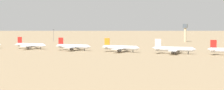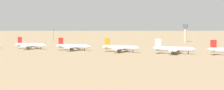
# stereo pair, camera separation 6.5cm
# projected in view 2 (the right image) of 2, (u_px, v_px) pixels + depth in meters

# --- Properties ---
(ground) EXTENTS (4000.00, 4000.00, 0.00)m
(ground) POSITION_uv_depth(u_px,v_px,m) (121.00, 52.00, 336.63)
(ground) COLOR #9E8460
(ridge_far_west) EXTENTS (283.05, 277.56, 65.31)m
(ridge_far_west) POSITION_uv_depth(u_px,v_px,m) (91.00, 19.00, 1643.66)
(ridge_far_west) COLOR slate
(ridge_far_west) RESTS_ON ground
(ridge_west) EXTENTS (273.85, 231.85, 65.86)m
(ridge_west) POSITION_uv_depth(u_px,v_px,m) (133.00, 18.00, 1332.12)
(ridge_west) COLOR slate
(ridge_west) RESTS_ON ground
(parked_jet_red_2) EXTENTS (33.54, 28.06, 11.11)m
(parked_jet_red_2) POSITION_uv_depth(u_px,v_px,m) (30.00, 45.00, 367.88)
(parked_jet_red_2) COLOR white
(parked_jet_red_2) RESTS_ON ground
(parked_jet_red_3) EXTENTS (34.06, 28.52, 11.28)m
(parked_jet_red_3) POSITION_uv_depth(u_px,v_px,m) (73.00, 46.00, 350.22)
(parked_jet_red_3) COLOR silver
(parked_jet_red_3) RESTS_ON ground
(parked_jet_orange_4) EXTENTS (34.86, 29.29, 11.52)m
(parked_jet_orange_4) POSITION_uv_depth(u_px,v_px,m) (120.00, 48.00, 332.97)
(parked_jet_orange_4) COLOR silver
(parked_jet_orange_4) RESTS_ON ground
(parked_jet_white_5) EXTENTS (35.52, 29.93, 11.73)m
(parked_jet_white_5) POSITION_uv_depth(u_px,v_px,m) (174.00, 49.00, 315.36)
(parked_jet_white_5) COLOR silver
(parked_jet_white_5) RESTS_ON ground
(control_tower) EXTENTS (5.20, 5.20, 22.23)m
(control_tower) POSITION_uv_depth(u_px,v_px,m) (185.00, 31.00, 487.63)
(control_tower) COLOR #C6B793
(control_tower) RESTS_ON ground
(light_pole_mid) EXTENTS (1.80, 0.50, 14.96)m
(light_pole_mid) POSITION_uv_depth(u_px,v_px,m) (54.00, 34.00, 503.31)
(light_pole_mid) COLOR #59595E
(light_pole_mid) RESTS_ON ground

